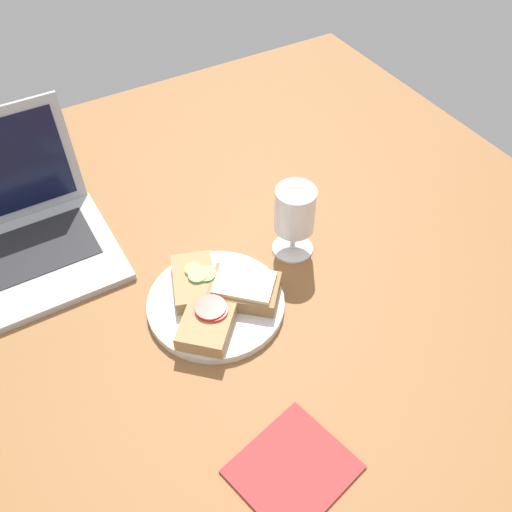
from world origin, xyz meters
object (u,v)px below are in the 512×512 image
Objects in this scene: sandwich_with_cucumber at (194,281)px; napkin at (293,469)px; wine_glass at (295,214)px; sandwich_with_tomato at (209,318)px; sandwich_with_cheese at (243,287)px; laptop at (4,234)px; plate at (216,304)px.

sandwich_with_cucumber reaches higher than napkin.
sandwich_with_cucumber is 0.93× the size of wine_glass.
sandwich_with_cheese is at bearing 20.24° from sandwich_with_tomato.
sandwich_with_tomato is 39.08cm from laptop.
sandwich_with_tomato is (-2.85, -3.49, 2.12)cm from plate.
wine_glass is (12.94, 5.42, 5.36)cm from sandwich_with_cheese.
laptop is at bearing 131.67° from plate.
wine_glass is (17.47, 4.65, 7.64)cm from plate.
laptop is at bearing 150.92° from wine_glass.
sandwich_with_tomato is at bearing 88.05° from napkin.
sandwich_with_cheese reaches higher than sandwich_with_cucumber.
sandwich_with_cheese reaches higher than plate.
plate is at bearing -165.10° from wine_glass.
plate is 1.65× the size of wine_glass.
plate is at bearing -70.43° from sandwich_with_cucumber.
wine_glass is (20.33, 8.14, 5.52)cm from sandwich_with_tomato.
laptop is at bearing 135.61° from sandwich_with_cheese.
wine_glass is 49.11cm from laptop.
laptop is at bearing 110.75° from napkin.
napkin is at bearing -97.39° from plate.
wine_glass reaches higher than plate.
sandwich_with_cucumber is at bearing 140.03° from sandwich_with_cheese.
wine_glass is 40.26cm from napkin.
wine_glass is at bearing -29.08° from laptop.
plate is 1.55× the size of napkin.
napkin is (-8.24, -27.83, -2.79)cm from sandwich_with_cheese.
sandwich_with_tomato is 1.01× the size of wine_glass.
sandwich_with_tomato is at bearing -99.61° from sandwich_with_cucumber.
sandwich_with_tomato is 0.41× the size of laptop.
sandwich_with_tomato reaches higher than napkin.
plate is 1.63× the size of sandwich_with_tomato.
sandwich_with_cheese is 15.02cm from wine_glass.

